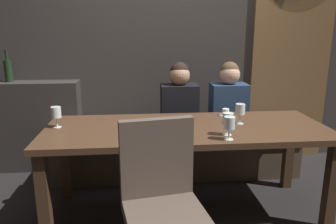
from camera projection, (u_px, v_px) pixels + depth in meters
name	position (u px, v px, depth m)	size (l,w,h in m)	color
ground	(185.00, 211.00, 2.74)	(9.00, 9.00, 0.00)	black
back_wall_tiled	(171.00, 27.00, 3.54)	(6.00, 0.12, 3.00)	#383330
arched_door	(292.00, 40.00, 3.63)	(0.90, 0.05, 2.55)	brown
back_counter	(29.00, 126.00, 3.49)	(1.10, 0.28, 0.95)	#2F2B29
dining_table	(186.00, 137.00, 2.58)	(2.20, 0.84, 0.74)	#412B1C
banquette_bench	(176.00, 154.00, 3.36)	(2.50, 0.44, 0.45)	#4A3C2E
chair_near_side	(161.00, 194.00, 1.88)	(0.51, 0.51, 0.98)	#4C3321
diner_redhead	(179.00, 101.00, 3.20)	(0.36, 0.24, 0.73)	black
diner_bearded	(229.00, 100.00, 3.27)	(0.36, 0.24, 0.72)	navy
wine_bottle_dark_red	(8.00, 70.00, 3.35)	(0.08, 0.08, 0.33)	black
wine_glass_center_front	(229.00, 123.00, 2.23)	(0.08, 0.08, 0.16)	silver
wine_glass_center_back	(228.00, 119.00, 2.32)	(0.08, 0.08, 0.16)	silver
wine_glass_near_left	(240.00, 110.00, 2.60)	(0.08, 0.08, 0.16)	silver
wine_glass_near_right	(56.00, 113.00, 2.51)	(0.08, 0.08, 0.16)	silver
espresso_cup	(226.00, 113.00, 2.86)	(0.12, 0.12, 0.06)	white
dessert_plate	(167.00, 137.00, 2.27)	(0.19, 0.19, 0.05)	white
fork_on_table	(186.00, 136.00, 2.31)	(0.02, 0.17, 0.01)	silver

